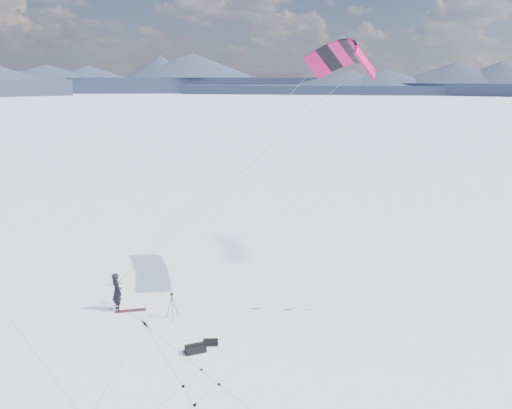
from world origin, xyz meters
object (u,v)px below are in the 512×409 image
object	(u,v)px
snowkiter	(118,310)
gear_bag_a	(195,349)
tripod	(172,302)
gear_bag_b	(211,342)
snowboard	(131,311)

from	to	relation	value
snowkiter	gear_bag_a	size ratio (longest dim) A/B	2.17
tripod	gear_bag_b	world-z (taller)	tripod
snowboard	gear_bag_a	distance (m)	5.04
snowkiter	snowboard	xyz separation A→B (m)	(0.56, -0.25, 0.02)
tripod	gear_bag_a	size ratio (longest dim) A/B	1.46
snowkiter	gear_bag_a	bearing A→B (deg)	-170.99
snowkiter	tripod	bearing A→B (deg)	-146.03
snowkiter	snowboard	distance (m)	0.61
snowkiter	gear_bag_a	distance (m)	5.54
tripod	snowkiter	bearing A→B (deg)	121.95
gear_bag_b	snowkiter	bearing A→B (deg)	145.05
tripod	gear_bag_b	distance (m)	3.11
snowkiter	snowboard	bearing A→B (deg)	-138.27
gear_bag_a	gear_bag_b	xyz separation A→B (m)	(0.68, 0.40, -0.04)
tripod	gear_bag_a	world-z (taller)	tripod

